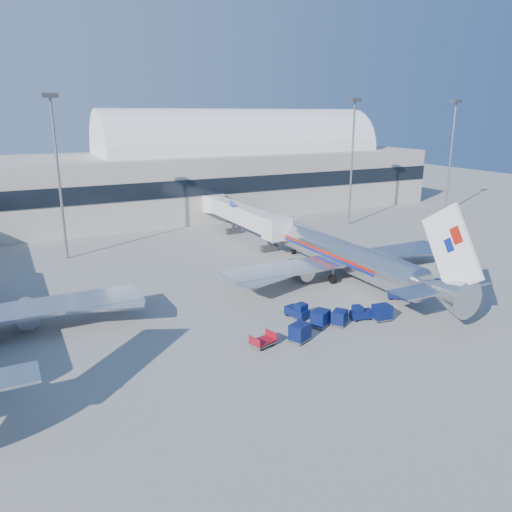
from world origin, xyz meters
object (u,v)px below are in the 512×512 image
mast_east (353,144)px  cart_open_red (263,342)px  mast_west (56,153)px  tug_left (298,311)px  cart_train_c (300,332)px  cart_solo_far (437,287)px  tug_lead (361,313)px  cart_train_b (320,318)px  cart_solo_near (382,312)px  airliner_main (346,256)px  barrier_far (444,264)px  barrier_near (407,271)px  mast_far_east (452,140)px  ramp_worker (473,305)px  barrier_mid (426,268)px  cart_train_a (340,317)px  tug_right (398,292)px  jetbridge_near (239,213)px

mast_east → cart_open_red: bearing=-135.3°
mast_west → tug_left: size_ratio=8.24×
cart_train_c → cart_solo_far: bearing=-15.1°
cart_train_c → tug_lead: bearing=-13.9°
cart_train_b → cart_solo_near: bearing=-43.1°
airliner_main → barrier_far: size_ratio=12.42×
barrier_near → mast_far_east: bearing=37.1°
mast_east → tug_left: mast_east is taller
mast_east → cart_train_c: bearing=-132.2°
mast_west → ramp_worker: bearing=-49.6°
barrier_mid → cart_train_a: bearing=-156.3°
mast_west → barrier_far: 54.58m
barrier_mid → tug_left: (-23.34, -5.64, 0.30)m
mast_west → barrier_mid: 51.92m
mast_far_east → tug_lead: size_ratio=9.25×
cart_open_red → ramp_worker: (23.02, -3.16, 0.47)m
barrier_far → mast_far_east: bearing=42.6°
tug_left → airliner_main: bearing=-69.8°
mast_east → mast_far_east: (25.00, 0.00, 0.00)m
mast_far_east → cart_open_red: (-63.20, -37.75, -14.38)m
barrier_mid → cart_train_c: cart_train_c is taller
cart_solo_far → cart_open_red: 24.19m
tug_right → cart_solo_far: (5.00, -0.87, 0.12)m
tug_lead → tug_right: size_ratio=0.90×
barrier_near → tug_right: tug_right is taller
barrier_near → tug_left: (-20.04, -5.64, 0.30)m
barrier_mid → tug_lead: (-17.88, -8.87, 0.23)m
cart_train_c → airliner_main: bearing=16.9°
mast_far_east → cart_train_c: (-59.73, -38.36, -13.90)m
tug_lead → tug_right: tug_right is taller
barrier_near → cart_train_b: cart_train_b is taller
jetbridge_near → ramp_worker: (7.22, -41.72, -3.04)m
tug_right → cart_train_c: bearing=-124.2°
airliner_main → cart_train_a: 15.01m
tug_left → cart_train_c: bearing=136.4°
cart_solo_far → cart_open_red: bearing=-177.8°
barrier_near → cart_train_a: 19.56m
mast_far_east → cart_train_b: 68.43m
barrier_near → cart_open_red: bearing=-159.6°
cart_train_b → cart_solo_far: same height
tug_left → cart_solo_far: bearing=-108.4°
barrier_mid → barrier_far: size_ratio=1.00×
cart_train_c → cart_solo_near: size_ratio=1.16×
mast_east → ramp_worker: 45.80m
barrier_near → cart_solo_far: size_ratio=1.54×
cart_open_red → mast_far_east: bearing=15.2°
barrier_far → ramp_worker: (-9.78, -12.92, 0.44)m
jetbridge_near → mast_east: bearing=-2.1°
airliner_main → tug_left: 14.70m
tug_right → ramp_worker: bearing=-18.6°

